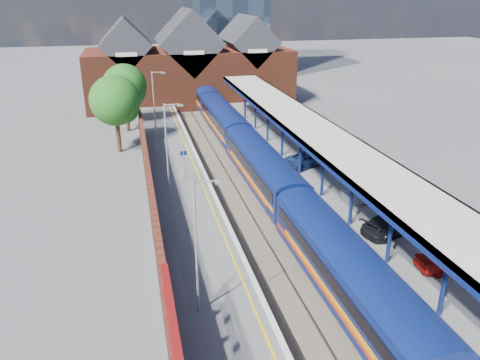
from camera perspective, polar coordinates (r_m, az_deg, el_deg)
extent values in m
plane|color=#5B5B5E|center=(46.83, -1.52, 2.18)|extent=(240.00, 240.00, 0.00)
cube|color=#473D33|center=(37.79, 1.60, -2.74)|extent=(6.00, 76.00, 0.06)
cube|color=slate|center=(37.29, -1.71, -2.94)|extent=(0.07, 76.00, 0.14)
cube|color=slate|center=(37.57, 0.44, -2.73)|extent=(0.07, 76.00, 0.14)
cube|color=slate|center=(37.94, 2.74, -2.50)|extent=(0.07, 76.00, 0.14)
cube|color=slate|center=(38.33, 4.81, -2.29)|extent=(0.07, 76.00, 0.14)
cube|color=#565659|center=(36.68, -6.75, -2.87)|extent=(5.00, 76.00, 1.00)
cube|color=#565659|center=(39.45, 10.06, -1.25)|extent=(6.00, 76.00, 1.00)
cube|color=silver|center=(36.76, -3.14, -1.79)|extent=(0.30, 76.00, 0.05)
cube|color=silver|center=(38.26, 6.18, -0.92)|extent=(0.30, 76.00, 0.05)
cube|color=yellow|center=(36.68, -4.07, -1.90)|extent=(0.14, 76.00, 0.01)
cube|color=#0B1952|center=(25.83, 13.05, -11.20)|extent=(2.91, 16.02, 2.50)
cube|color=#0B1952|center=(25.18, 13.29, -8.81)|extent=(2.91, 16.02, 0.60)
cube|color=#0B1952|center=(39.74, 2.77, 1.43)|extent=(2.91, 16.02, 2.50)
cube|color=#0B1952|center=(39.32, 2.80, 3.14)|extent=(2.91, 16.02, 0.60)
cube|color=#0B1952|center=(55.16, -1.97, 7.29)|extent=(2.91, 16.02, 2.50)
cube|color=#0B1952|center=(54.86, -1.98, 8.55)|extent=(2.91, 16.02, 0.60)
cube|color=#0B1952|center=(71.11, -4.66, 10.54)|extent=(2.91, 16.02, 2.50)
cube|color=#0B1952|center=(70.88, -4.69, 11.53)|extent=(2.91, 16.02, 0.60)
cube|color=black|center=(46.93, -1.67, 5.25)|extent=(0.04, 60.54, 0.70)
cube|color=orange|center=(47.16, -1.67, 4.31)|extent=(0.03, 55.27, 0.30)
cube|color=#AF2C0B|center=(47.23, -1.68, 4.02)|extent=(0.03, 55.27, 0.30)
cube|color=black|center=(76.86, -5.28, 10.15)|extent=(2.00, 2.40, 0.60)
cylinder|color=navy|center=(24.80, 23.76, -10.88)|extent=(0.24, 0.24, 4.20)
cylinder|color=navy|center=(28.32, 17.91, -5.82)|extent=(0.24, 0.24, 4.20)
cylinder|color=navy|center=(32.23, 13.50, -1.89)|extent=(0.24, 0.24, 4.20)
cylinder|color=navy|center=(36.41, 10.09, 1.17)|extent=(0.24, 0.24, 4.20)
cylinder|color=navy|center=(40.78, 7.38, 3.59)|extent=(0.24, 0.24, 4.20)
cylinder|color=navy|center=(45.28, 5.20, 5.53)|extent=(0.24, 0.24, 4.20)
cylinder|color=navy|center=(49.87, 3.41, 7.11)|extent=(0.24, 0.24, 4.20)
cylinder|color=navy|center=(54.53, 1.91, 8.42)|extent=(0.24, 0.24, 4.20)
cylinder|color=navy|center=(59.25, 0.64, 9.51)|extent=(0.24, 0.24, 4.20)
cube|color=beige|center=(39.42, 8.73, 6.30)|extent=(4.50, 52.00, 0.25)
cube|color=navy|center=(38.73, 5.74, 5.93)|extent=(0.20, 52.00, 0.55)
cube|color=navy|center=(40.29, 11.58, 6.22)|extent=(0.20, 52.00, 0.55)
cylinder|color=#A5A8AA|center=(22.37, -5.37, -8.42)|extent=(0.12, 0.12, 7.00)
cube|color=#A5A8AA|center=(20.95, -4.07, -0.18)|extent=(1.20, 0.08, 0.08)
cube|color=#A5A8AA|center=(21.08, -2.46, -0.30)|extent=(0.45, 0.18, 0.12)
cylinder|color=#A5A8AA|center=(37.03, -8.93, 3.89)|extent=(0.12, 0.12, 7.00)
cube|color=#A5A8AA|center=(36.19, -8.29, 9.10)|extent=(1.20, 0.08, 0.08)
cube|color=#A5A8AA|center=(36.26, -7.33, 9.01)|extent=(0.45, 0.18, 0.12)
cylinder|color=#A5A8AA|center=(52.47, -10.45, 9.11)|extent=(0.12, 0.12, 7.00)
cube|color=#A5A8AA|center=(51.88, -10.03, 12.82)|extent=(1.20, 0.08, 0.08)
cube|color=#A5A8AA|center=(51.94, -9.35, 12.76)|extent=(0.45, 0.18, 0.12)
cylinder|color=#A5A8AA|center=(39.76, -6.84, 1.84)|extent=(0.08, 0.08, 2.50)
cube|color=#0C194C|center=(39.42, -6.91, 3.28)|extent=(0.55, 0.06, 0.35)
cube|color=#592717|center=(30.30, -10.42, -4.67)|extent=(0.35, 50.00, 2.80)
cube|color=maroon|center=(17.48, -7.86, -19.27)|extent=(0.30, 0.12, 1.00)
cube|color=maroon|center=(19.04, -8.50, -15.37)|extent=(0.30, 0.12, 1.00)
cube|color=maroon|center=(20.67, -9.03, -12.07)|extent=(0.30, 0.12, 1.00)
cube|color=#592717|center=(72.71, -6.18, 12.41)|extent=(30.00, 12.00, 8.00)
cube|color=#232328|center=(71.50, -13.81, 15.99)|extent=(7.13, 12.00, 7.13)
cube|color=#232328|center=(72.05, -6.36, 16.49)|extent=(9.16, 12.00, 9.16)
cube|color=#232328|center=(73.70, 0.90, 16.74)|extent=(7.13, 12.00, 7.13)
cube|color=beige|center=(65.59, -13.70, 14.64)|extent=(2.80, 0.15, 0.50)
cube|color=beige|center=(66.18, -5.63, 15.19)|extent=(2.80, 0.15, 0.50)
cube|color=beige|center=(67.98, 2.18, 15.45)|extent=(2.80, 0.15, 0.50)
cylinder|color=#382314|center=(51.11, -14.61, 5.52)|extent=(0.44, 0.44, 4.00)
sphere|color=#1B5316|center=(50.28, -14.99, 9.35)|extent=(5.20, 5.20, 5.20)
sphere|color=#1B5316|center=(49.92, -14.00, 8.53)|extent=(3.20, 3.20, 3.20)
cylinder|color=#382314|center=(58.83, -13.58, 7.72)|extent=(0.44, 0.44, 4.00)
sphere|color=#1B5316|center=(58.11, -13.89, 11.06)|extent=(5.20, 5.20, 5.20)
sphere|color=#1B5316|center=(57.75, -13.02, 10.36)|extent=(3.20, 3.20, 3.20)
imported|color=#A8130E|center=(29.51, 24.29, -8.75)|extent=(4.03, 1.71, 1.36)
imported|color=#A2A2A6|center=(36.57, 15.38, -1.64)|extent=(4.02, 1.48, 1.32)
imported|color=black|center=(32.37, 18.17, -5.07)|extent=(5.11, 3.34, 1.38)
imported|color=navy|center=(43.36, 8.37, 2.61)|extent=(5.04, 3.61, 1.27)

